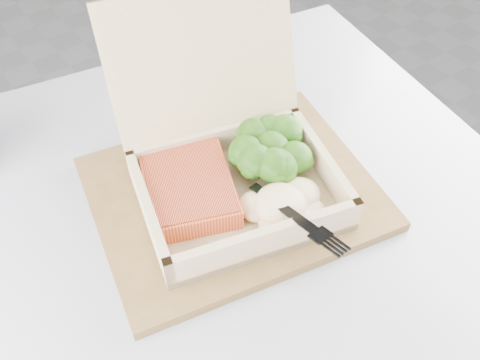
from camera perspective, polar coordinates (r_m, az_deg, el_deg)
floor at (r=1.63m, az=2.08°, el=-0.20°), size 4.00×4.00×0.00m
cafe_table at (r=0.77m, az=-1.17°, el=-14.02°), size 0.88×0.88×0.71m
serving_tray at (r=0.64m, az=-0.75°, el=-1.40°), size 0.37×0.32×0.01m
takeout_container at (r=0.62m, az=-1.42°, el=3.28°), size 0.27×0.28×0.20m
salmon_fillet at (r=0.61m, az=-5.53°, el=-0.73°), size 0.14×0.15×0.03m
broccoli_pile at (r=0.64m, az=3.34°, el=3.03°), size 0.11×0.11×0.04m
mashed_potatoes at (r=0.59m, az=4.35°, el=-2.63°), size 0.10×0.08×0.03m
plastic_fork at (r=0.58m, az=3.31°, el=-1.75°), size 0.02×0.15×0.02m
receipt at (r=0.78m, az=-6.84°, el=8.15°), size 0.15×0.17×0.00m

